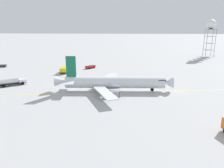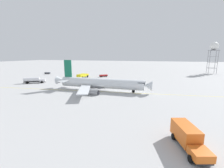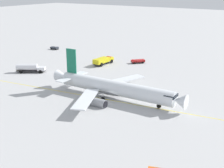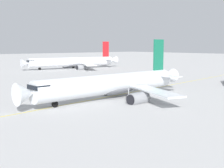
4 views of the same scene
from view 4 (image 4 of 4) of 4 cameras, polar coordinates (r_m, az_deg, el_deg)
name	(u,v)px [view 4 (image 4 of 4)]	position (r m, az deg, el deg)	size (l,w,h in m)	color
ground_plane	(105,98)	(57.16, -1.31, -2.73)	(600.00, 600.00, 0.00)	#B2B2B2
airliner_main	(112,85)	(56.45, 0.07, -0.13)	(31.68, 38.33, 11.70)	silver
airliner_secondary	(74,62)	(130.42, -7.46, 4.20)	(35.31, 44.96, 12.12)	white
taxiway_centreline	(99,98)	(56.72, -2.55, -2.81)	(19.23, 147.74, 0.01)	yellow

